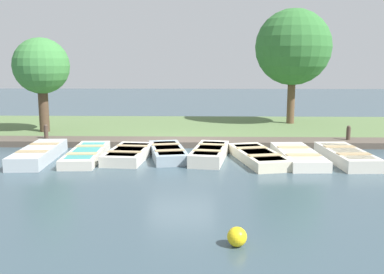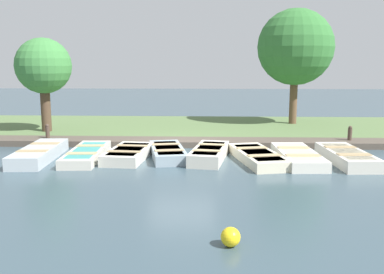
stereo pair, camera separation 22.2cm
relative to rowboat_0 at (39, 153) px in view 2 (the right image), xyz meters
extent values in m
plane|color=#384C56|center=(-1.50, 4.75, -0.22)|extent=(80.00, 80.00, 0.00)
cube|color=#567042|center=(-6.50, 4.75, -0.11)|extent=(8.00, 24.00, 0.21)
cube|color=#51473D|center=(-2.77, 4.75, -0.10)|extent=(1.31, 17.65, 0.23)
cube|color=#B2BCC1|center=(0.00, 0.00, -0.01)|extent=(3.54, 1.27, 0.41)
cube|color=#994C33|center=(0.00, 0.00, 0.18)|extent=(2.90, 1.00, 0.03)
cube|color=tan|center=(0.66, 0.04, 0.21)|extent=(0.41, 0.99, 0.03)
cube|color=tan|center=(-0.66, -0.04, 0.21)|extent=(0.41, 0.99, 0.03)
cube|color=beige|center=(-0.23, 1.56, -0.07)|extent=(3.55, 1.26, 0.30)
cube|color=teal|center=(-0.23, 1.56, 0.07)|extent=(2.91, 0.99, 0.02)
cube|color=tan|center=(0.43, 1.59, 0.10)|extent=(0.41, 1.00, 0.03)
cube|color=tan|center=(-0.89, 1.52, 0.10)|extent=(0.41, 1.00, 0.03)
cube|color=beige|center=(-0.21, 3.02, -0.04)|extent=(2.83, 1.45, 0.35)
cube|color=#4C709E|center=(-0.21, 3.02, 0.12)|extent=(2.31, 1.14, 0.03)
cube|color=tan|center=(0.31, 2.97, 0.14)|extent=(0.37, 1.13, 0.03)
cube|color=tan|center=(-0.73, 3.06, 0.14)|extent=(0.37, 1.13, 0.03)
cube|color=#8C9EA8|center=(-0.53, 4.32, -0.05)|extent=(3.10, 1.64, 0.34)
cube|color=beige|center=(-0.53, 4.32, 0.11)|extent=(2.53, 1.31, 0.03)
cube|color=tan|center=(0.02, 4.44, 0.14)|extent=(0.49, 1.02, 0.03)
cube|color=tan|center=(-1.07, 4.21, 0.14)|extent=(0.49, 1.02, 0.03)
cube|color=beige|center=(-0.21, 5.78, -0.02)|extent=(2.97, 1.44, 0.41)
cube|color=#4C709E|center=(-0.21, 5.78, 0.17)|extent=(2.43, 1.14, 0.03)
cube|color=tan|center=(0.32, 5.69, 0.20)|extent=(0.43, 0.96, 0.03)
cube|color=tan|center=(-0.75, 5.86, 0.20)|extent=(0.43, 0.96, 0.03)
cube|color=beige|center=(-0.01, 7.38, -0.06)|extent=(3.48, 1.85, 0.32)
cube|color=#4C709E|center=(-0.01, 7.38, 0.09)|extent=(2.85, 1.47, 0.03)
cube|color=tan|center=(0.61, 7.52, 0.12)|extent=(0.56, 1.11, 0.03)
cube|color=tan|center=(-0.62, 7.24, 0.12)|extent=(0.56, 1.11, 0.03)
cube|color=silver|center=(-0.08, 8.72, -0.05)|extent=(3.41, 1.33, 0.33)
cube|color=beige|center=(-0.08, 8.72, 0.10)|extent=(2.80, 1.05, 0.03)
cube|color=tan|center=(0.56, 8.76, 0.12)|extent=(0.39, 1.09, 0.03)
cube|color=tan|center=(-0.72, 8.69, 0.12)|extent=(0.39, 1.09, 0.03)
cube|color=beige|center=(0.01, 10.29, -0.03)|extent=(3.27, 1.33, 0.39)
cube|color=beige|center=(0.01, 10.29, 0.15)|extent=(2.68, 1.05, 0.03)
cube|color=tan|center=(0.62, 10.33, 0.18)|extent=(0.39, 1.06, 0.03)
cube|color=tan|center=(-0.60, 10.26, 0.18)|extent=(0.39, 1.06, 0.03)
cylinder|color=#47382D|center=(-2.85, -0.79, 0.13)|extent=(0.16, 0.16, 0.71)
sphere|color=#47382D|center=(-2.85, -0.79, 0.52)|extent=(0.15, 0.15, 0.15)
cylinder|color=#47382D|center=(-2.85, 11.30, 0.13)|extent=(0.16, 0.16, 0.71)
sphere|color=#47382D|center=(-2.85, 11.30, 0.52)|extent=(0.15, 0.15, 0.15)
sphere|color=yellow|center=(6.78, 6.17, -0.04)|extent=(0.36, 0.36, 0.36)
cylinder|color=#4C3828|center=(-4.76, -1.55, 1.01)|extent=(0.43, 0.43, 2.45)
sphere|color=#3D7F3D|center=(-4.76, -1.55, 2.90)|extent=(2.44, 2.44, 2.44)
cylinder|color=brown|center=(-7.74, 9.98, 1.27)|extent=(0.38, 0.38, 2.99)
sphere|color=#337033|center=(-7.74, 9.98, 3.80)|extent=(3.75, 3.75, 3.75)
camera|label=1|loc=(13.98, 5.56, 3.00)|focal=40.00mm
camera|label=2|loc=(13.98, 5.78, 3.00)|focal=40.00mm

